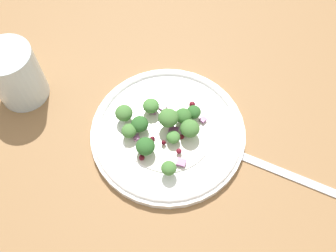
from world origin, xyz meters
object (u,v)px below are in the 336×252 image
Objects in this scene: broccoli_floret_1 at (140,124)px; broccoli_floret_2 at (129,131)px; water_glass at (16,75)px; fork at (265,165)px; broccoli_floret_0 at (151,106)px; plate at (168,132)px.

broccoli_floret_1 reaches higher than broccoli_floret_2.
fork is at bearing 47.54° from water_glass.
broccoli_floret_0 is 21.00cm from water_glass.
fork is 39.42cm from water_glass.
broccoli_floret_2 is (-1.43, -5.50, 1.92)cm from plate.
broccoli_floret_2 is (2.64, -4.48, -0.08)cm from broccoli_floret_0.
broccoli_floret_1 is 19.07cm from fork.
broccoli_floret_0 is 5.20cm from broccoli_floret_2.
broccoli_floret_2 is 19.48cm from water_glass.
broccoli_floret_0 reaches higher than plate.
water_glass is (-12.13, -17.03, 1.91)cm from broccoli_floret_0.
fork is (12.07, 14.53, -2.63)cm from broccoli_floret_1.
plate is at bearing 75.46° from broccoli_floret_2.
water_glass is (-14.77, -12.55, 1.99)cm from broccoli_floret_2.
fork is (10.24, 10.84, -0.61)cm from plate.
water_glass is at bearing -131.90° from plate.
water_glass is at bearing -132.46° from fork.
water_glass reaches higher than fork.
broccoli_floret_0 is at bearing 129.95° from broccoli_floret_1.
broccoli_floret_2 is at bearing -59.52° from broccoli_floret_0.
broccoli_floret_1 is at bearing -116.32° from plate.
broccoli_floret_0 is 1.11× the size of broccoli_floret_2.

